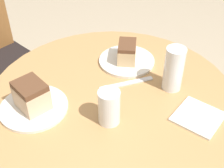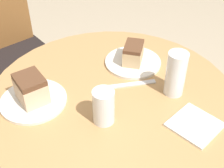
# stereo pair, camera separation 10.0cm
# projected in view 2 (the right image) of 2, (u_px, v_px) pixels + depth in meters

# --- Properties ---
(table) EXTENTS (0.82, 0.82, 0.71)m
(table) POSITION_uv_depth(u_px,v_px,m) (112.00, 131.00, 1.14)
(table) COLOR tan
(table) RESTS_ON ground_plane
(chair) EXTENTS (0.52, 0.49, 0.92)m
(chair) POSITION_uv_depth(u_px,v_px,m) (7.00, 56.00, 1.60)
(chair) COLOR brown
(chair) RESTS_ON ground_plane
(plate_near) EXTENTS (0.21, 0.21, 0.01)m
(plate_near) POSITION_uv_depth(u_px,v_px,m) (133.00, 62.00, 1.16)
(plate_near) COLOR silver
(plate_near) RESTS_ON table
(plate_far) EXTENTS (0.21, 0.21, 0.01)m
(plate_far) POSITION_uv_depth(u_px,v_px,m) (34.00, 101.00, 0.99)
(plate_far) COLOR silver
(plate_far) RESTS_ON table
(cake_slice_near) EXTENTS (0.12, 0.10, 0.07)m
(cake_slice_near) POSITION_uv_depth(u_px,v_px,m) (133.00, 53.00, 1.13)
(cake_slice_near) COLOR tan
(cake_slice_near) RESTS_ON plate_near
(cake_slice_far) EXTENTS (0.10, 0.11, 0.09)m
(cake_slice_far) POSITION_uv_depth(u_px,v_px,m) (31.00, 89.00, 0.96)
(cake_slice_far) COLOR beige
(cake_slice_far) RESTS_ON plate_far
(glass_lemonade) EXTENTS (0.06, 0.06, 0.11)m
(glass_lemonade) POSITION_uv_depth(u_px,v_px,m) (104.00, 108.00, 0.90)
(glass_lemonade) COLOR silver
(glass_lemonade) RESTS_ON table
(glass_water) EXTENTS (0.06, 0.06, 0.15)m
(glass_water) POSITION_uv_depth(u_px,v_px,m) (175.00, 76.00, 0.99)
(glass_water) COLOR silver
(glass_water) RESTS_ON table
(napkin_stack) EXTENTS (0.14, 0.14, 0.01)m
(napkin_stack) POSITION_uv_depth(u_px,v_px,m) (195.00, 125.00, 0.91)
(napkin_stack) COLOR white
(napkin_stack) RESTS_ON table
(fork) EXTENTS (0.16, 0.13, 0.00)m
(fork) POSITION_uv_depth(u_px,v_px,m) (128.00, 85.00, 1.06)
(fork) COLOR silver
(fork) RESTS_ON table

